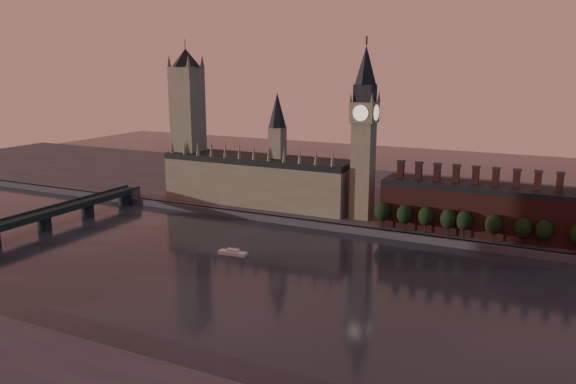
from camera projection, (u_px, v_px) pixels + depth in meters
name	position (u px, v px, depth m)	size (l,w,h in m)	color
ground	(260.00, 282.00, 250.85)	(900.00, 900.00, 0.00)	black
north_bank	(379.00, 197.00, 406.42)	(900.00, 182.00, 4.00)	#4B4A4F
palace_of_westminster	(258.00, 178.00, 374.45)	(130.00, 30.30, 74.00)	gray
victoria_tower	(188.00, 118.00, 390.17)	(24.00, 24.00, 108.00)	gray
big_ben	(364.00, 131.00, 330.49)	(15.00, 15.00, 107.00)	gray
chimney_block	(483.00, 208.00, 309.00)	(110.00, 25.00, 37.00)	#4E221E
embankment_tree_0	(382.00, 212.00, 318.55)	(8.60, 8.60, 14.88)	black
embankment_tree_1	(404.00, 214.00, 313.11)	(8.60, 8.60, 14.88)	black
embankment_tree_2	(426.00, 216.00, 309.13)	(8.60, 8.60, 14.88)	black
embankment_tree_3	(448.00, 219.00, 303.44)	(8.60, 8.60, 14.88)	black
embankment_tree_4	(464.00, 221.00, 300.15)	(8.60, 8.60, 14.88)	black
embankment_tree_5	(493.00, 225.00, 293.01)	(8.60, 8.60, 14.88)	black
embankment_tree_6	(523.00, 228.00, 286.72)	(8.60, 8.60, 14.88)	black
embankment_tree_7	(544.00, 230.00, 282.94)	(8.60, 8.60, 14.88)	black
westminster_bridge	(15.00, 225.00, 313.38)	(14.00, 200.00, 11.55)	black
river_boat	(233.00, 253.00, 286.86)	(15.43, 5.45, 3.03)	silver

